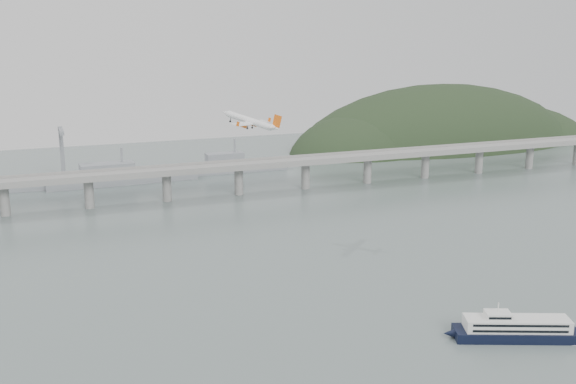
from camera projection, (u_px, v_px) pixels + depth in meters
name	position (u px, v px, depth m)	size (l,w,h in m)	color
ground	(336.00, 305.00, 278.91)	(900.00, 900.00, 0.00)	slate
bridge	(209.00, 172.00, 455.55)	(800.00, 22.00, 23.90)	gray
headland	(450.00, 162.00, 684.67)	(365.00, 155.00, 156.00)	black
ferry	(516.00, 329.00, 247.93)	(71.13, 35.01, 14.14)	black
airliner	(251.00, 121.00, 345.38)	(27.71, 29.69, 10.45)	white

